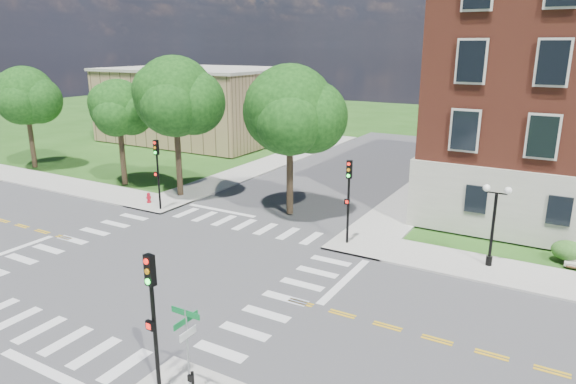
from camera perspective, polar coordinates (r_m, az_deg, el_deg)
The scene contains 18 objects.
ground at distance 27.55m, azimuth -13.49°, elevation -7.96°, with size 160.00×160.00×0.00m, color #224C15.
road_ew at distance 27.55m, azimuth -13.49°, elevation -7.95°, with size 90.00×12.00×0.01m, color #3D3D3F.
road_ns at distance 27.55m, azimuth -13.49°, elevation -7.94°, with size 12.00×90.00×0.01m, color #3D3D3F.
sidewalk_ne at distance 35.22m, azimuth 24.59°, elevation -3.57°, with size 34.00×34.00×0.12m.
sidewalk_nw at distance 48.26m, azimuth -14.45°, elevation 2.43°, with size 34.00×34.00×0.12m.
crosswalk_east at distance 23.58m, azimuth -0.31°, elevation -11.76°, with size 2.20×10.20×0.02m, color silver, non-canonical shape.
stop_bar_east at distance 25.34m, azimuth 6.34°, elevation -9.79°, with size 0.40×5.50×0.00m, color silver.
secondary_building at distance 62.67m, azimuth -9.77°, elevation 9.66°, with size 20.40×15.40×8.30m.
tree_a at distance 52.04m, azimuth -27.16°, elevation 9.50°, with size 5.17×5.17×9.12m.
tree_b at distance 42.61m, azimuth -18.35°, elevation 8.87°, with size 4.38×4.38×8.38m.
tree_c at distance 38.16m, azimuth -12.47°, elevation 10.29°, with size 5.80×5.80×10.22m.
tree_d at distance 32.93m, azimuth 0.21°, elevation 9.06°, with size 5.81×5.81×9.80m.
traffic_signal_se at distance 16.81m, azimuth -14.82°, elevation -12.24°, with size 0.35×0.39×4.80m.
traffic_signal_ne at distance 28.65m, azimuth 6.75°, elevation 0.10°, with size 0.37×0.43×4.80m.
traffic_signal_nw at distance 35.62m, azimuth -14.32°, elevation 2.87°, with size 0.34×0.38×4.80m.
twin_lamp_west at distance 27.67m, azimuth 21.87°, elevation -2.99°, with size 1.36×0.36×4.23m.
street_sign_pole at distance 16.78m, azimuth -11.15°, elevation -15.47°, with size 1.10×1.10×3.10m.
fire_hydrant at distance 37.95m, azimuth -15.22°, elevation -0.65°, with size 0.35×0.35×0.75m.
Camera 1 is at (17.70, -18.02, 11.00)m, focal length 32.00 mm.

